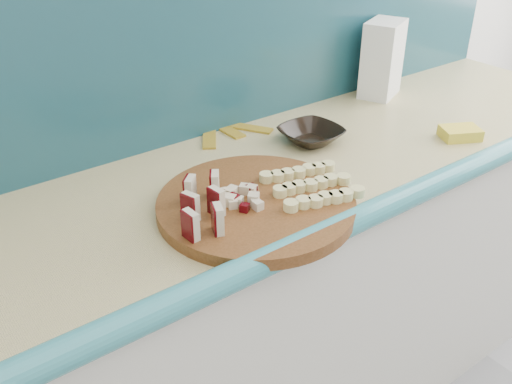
% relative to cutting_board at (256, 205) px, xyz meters
% --- Properties ---
extents(kitchen_counter, '(2.20, 0.63, 0.91)m').
position_rel_cutting_board_xyz_m(kitchen_counter, '(0.25, 0.14, -0.47)').
color(kitchen_counter, silver).
rests_on(kitchen_counter, ground).
extents(backsplash, '(2.20, 0.02, 0.50)m').
position_rel_cutting_board_xyz_m(backsplash, '(0.25, 0.43, 0.24)').
color(backsplash, teal).
rests_on(backsplash, kitchen_counter).
extents(cutting_board, '(0.54, 0.54, 0.03)m').
position_rel_cutting_board_xyz_m(cutting_board, '(0.00, 0.00, 0.00)').
color(cutting_board, '#48280F').
rests_on(cutting_board, kitchen_counter).
extents(apple_wedges, '(0.15, 0.18, 0.06)m').
position_rel_cutting_board_xyz_m(apple_wedges, '(-0.13, 0.01, 0.04)').
color(apple_wedges, beige).
rests_on(apple_wedges, cutting_board).
extents(apple_chunks, '(0.08, 0.08, 0.02)m').
position_rel_cutting_board_xyz_m(apple_chunks, '(-0.03, 0.01, 0.02)').
color(apple_chunks, beige).
rests_on(apple_chunks, cutting_board).
extents(banana_slices, '(0.22, 0.20, 0.02)m').
position_rel_cutting_board_xyz_m(banana_slices, '(0.13, -0.03, 0.02)').
color(banana_slices, '#DCD386').
rests_on(banana_slices, cutting_board).
extents(brown_bowl, '(0.17, 0.17, 0.04)m').
position_rel_cutting_board_xyz_m(brown_bowl, '(0.34, 0.20, 0.01)').
color(brown_bowl, black).
rests_on(brown_bowl, kitchen_counter).
extents(flour_bag, '(0.17, 0.15, 0.24)m').
position_rel_cutting_board_xyz_m(flour_bag, '(0.76, 0.34, 0.11)').
color(flour_bag, white).
rests_on(flour_bag, kitchen_counter).
extents(sponge, '(0.13, 0.11, 0.03)m').
position_rel_cutting_board_xyz_m(sponge, '(0.69, -0.04, 0.00)').
color(sponge, yellow).
rests_on(sponge, kitchen_counter).
extents(banana_peel, '(0.24, 0.20, 0.01)m').
position_rel_cutting_board_xyz_m(banana_peel, '(0.19, 0.40, -0.01)').
color(banana_peel, gold).
rests_on(banana_peel, kitchen_counter).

